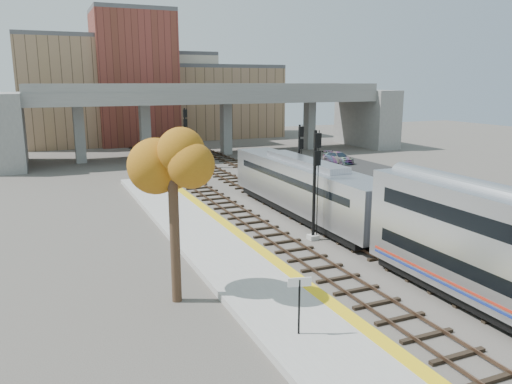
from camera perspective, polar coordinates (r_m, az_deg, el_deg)
name	(u,v)px	position (r m, az deg, el deg)	size (l,w,h in m)	color
ground	(398,275)	(27.13, 15.87, -9.06)	(160.00, 160.00, 0.00)	#47423D
platform	(271,295)	(23.42, 1.68, -11.64)	(4.50, 60.00, 0.35)	#9E9E99
yellow_strip	(307,284)	(24.15, 5.84, -10.46)	(0.70, 60.00, 0.01)	yellow
tracks	(299,214)	(37.50, 4.94, -2.49)	(10.70, 95.00, 0.25)	black
overpass	(211,112)	(67.88, -5.14, 9.13)	(54.00, 12.00, 9.50)	slate
buildings_far	(150,93)	(87.71, -12.01, 11.02)	(43.00, 21.00, 20.60)	#906F53
parking_lot	(336,170)	(57.07, 9.16, 2.53)	(14.00, 18.00, 0.04)	black
locomotive	(304,186)	(36.51, 5.54, 0.64)	(3.02, 19.05, 4.10)	#A8AAB2
signal_mast_near	(315,187)	(30.91, 6.74, 0.54)	(0.60, 0.64, 6.89)	#9E9E99
signal_mast_mid	(299,165)	(41.21, 4.98, 3.05)	(0.60, 0.64, 6.35)	#9E9E99
signal_mast_far	(185,139)	(58.11, -8.07, 6.05)	(0.60, 0.64, 6.81)	#9E9E99
station_sign	(299,294)	(19.13, 4.98, -11.52)	(0.88, 0.27, 2.27)	black
tree	(172,170)	(21.71, -9.54, 2.53)	(3.60, 3.60, 8.16)	#382619
car_a	(345,174)	(51.04, 10.12, 2.02)	(1.40, 3.49, 1.19)	#99999E
car_b	(319,164)	(57.10, 7.21, 3.16)	(1.13, 3.23, 1.07)	#99999E
car_c	(338,157)	(61.85, 9.39, 3.92)	(1.82, 4.48, 1.30)	#99999E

